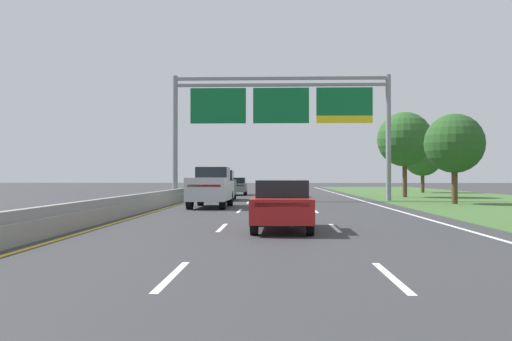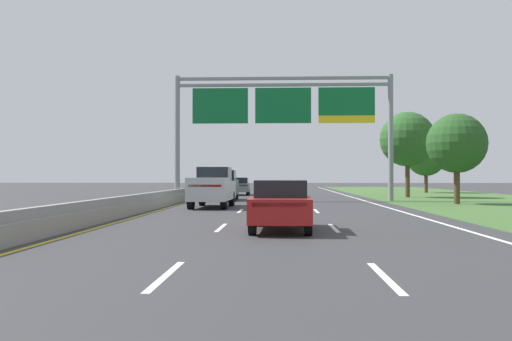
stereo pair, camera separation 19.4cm
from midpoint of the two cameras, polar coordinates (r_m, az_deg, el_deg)
ground_plane at (r=34.13m, az=1.96°, el=-3.42°), size 220.00×220.00×0.00m
lane_striping at (r=33.68m, az=1.96°, el=-3.45°), size 11.96×106.00×0.01m
grass_verge_right at (r=36.87m, az=24.22°, el=-3.15°), size 14.00×110.00×0.02m
median_barrier_concrete at (r=34.75m, az=-9.01°, el=-2.78°), size 0.60×110.00×0.85m
overhead_sign_gantry at (r=39.20m, az=2.39°, el=5.99°), size 15.06×0.42×8.67m
pickup_truck_silver at (r=30.86m, az=-4.71°, el=-1.73°), size 2.11×5.44×2.20m
car_grey_left_lane_sedan at (r=50.89m, az=-2.08°, el=-1.56°), size 1.91×4.44×1.57m
car_darkgreen_left_lane_suv at (r=40.15m, az=-3.62°, el=-1.43°), size 2.03×4.75×2.11m
car_red_centre_lane_sedan at (r=17.75m, az=2.36°, el=-3.41°), size 1.90×4.43×1.57m
roadside_tree_mid at (r=36.34m, az=19.19°, el=2.57°), size 3.60×3.60×5.49m
roadside_tree_far at (r=46.78m, az=14.61°, el=3.05°), size 4.37×4.37×6.83m
roadside_tree_distant at (r=60.31m, az=16.32°, el=1.35°), size 3.98×3.98×5.70m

